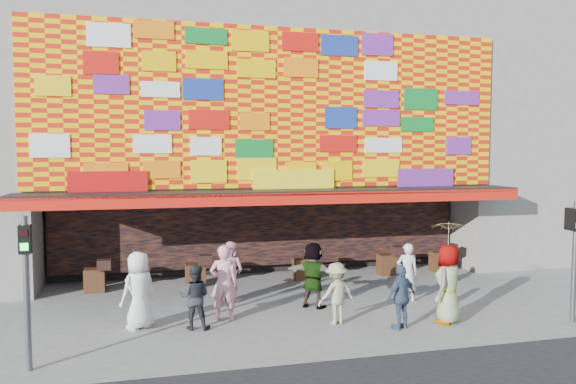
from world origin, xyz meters
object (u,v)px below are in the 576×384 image
Objects in this scene: ped_c at (195,297)px; ped_h at (407,272)px; signal_right at (575,248)px; ped_g at (448,284)px; signal_left at (26,275)px; ped_e at (401,297)px; ped_a at (139,290)px; ped_f at (313,275)px; ped_d at (336,293)px; ped_i at (231,270)px; ped_b at (224,283)px; parasol at (449,238)px.

ped_h is (6.02, 1.05, 0.05)m from ped_c.
signal_right reaches higher than ped_g.
signal_right reaches higher than ped_h.
signal_left is at bearing 33.51° from ped_h.
signal_right reaches higher than ped_e.
ped_a is at bearing -51.07° from ped_g.
ped_f is (-1.48, 2.29, 0.12)m from ped_e.
ped_d is 0.90× the size of ped_i.
signal_left is 1.99× the size of ped_d.
signal_right reaches higher than ped_a.
ped_f is at bearing -77.51° from ped_g.
ped_e is (4.75, -1.22, 0.00)m from ped_c.
signal_right reaches higher than ped_d.
signal_left is at bearing 86.23° from ped_i.
ped_g reaches higher than ped_f.
ped_g is at bearing 107.83° from ped_h.
ped_c is 1.00× the size of ped_e.
signal_right is 8.68m from ped_b.
ped_f is (2.50, 0.57, -0.06)m from ped_b.
signal_right is 1.69× the size of ped_f.
ped_d is 0.77× the size of ped_g.
ped_g reaches higher than ped_a.
signal_right is at bearing -13.46° from parasol.
ped_b is 5.29m from ped_h.
ped_f reaches higher than ped_c.
ped_e is at bearing 172.54° from signal_right.
parasol reaches higher than ped_g.
parasol is (5.31, -1.57, 1.15)m from ped_b.
signal_left is 1.69× the size of ped_f.
signal_left is at bearing -175.61° from parasol.
ped_g is 1.16× the size of ped_i.
ped_i is at bearing 6.58° from ped_f.
ped_a is 1.10× the size of ped_i.
signal_left is 8.16m from ped_e.
ped_d is at bearing 166.94° from parasol.
ped_h reaches higher than ped_e.
parasol reaches higher than ped_f.
ped_f is at bearing -154.45° from ped_b.
ped_f is (6.58, 2.86, -0.97)m from signal_left.
signal_right is at bearing 134.69° from ped_a.
ped_e is at bearing 77.29° from ped_h.
ped_c is at bearing 106.69° from ped_i.
ped_c is at bearing 168.85° from signal_right.
ped_e is 2.73m from ped_f.
ped_c is at bearing -19.64° from ped_d.
signal_right is at bearing -175.28° from ped_c.
ped_b is (4.08, 2.29, -0.91)m from signal_left.
ped_d is at bearing 166.73° from signal_right.
ped_h reaches higher than ped_c.
ped_c is 2.70m from ped_i.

